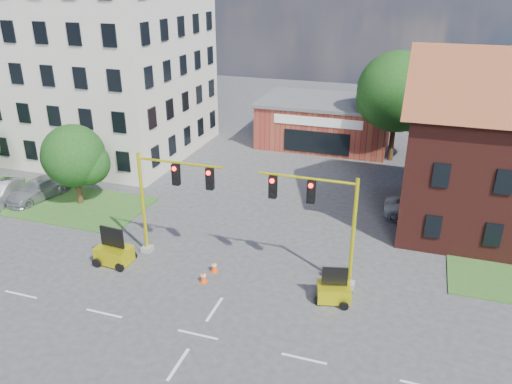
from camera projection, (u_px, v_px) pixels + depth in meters
The scene contains 17 objects.
ground at pixel (198, 335), 22.90m from camera, with size 120.00×120.00×0.00m, color #3D3D3F.
grass_verge_nw at pixel (9, 195), 37.33m from camera, with size 22.00×6.00×0.08m, color #325720.
lane_markings at pixel (167, 381), 20.29m from camera, with size 60.00×36.00×0.01m, color white, non-canonical shape.
office_block at pixel (87, 35), 43.58m from camera, with size 18.40×15.40×20.60m.
brick_shop at pixel (326, 122), 48.13m from camera, with size 12.40×8.40×4.30m.
tree_large at pixel (401, 95), 42.16m from camera, with size 7.19×6.85×9.53m.
tree_nw_front at pixel (77, 158), 34.67m from camera, with size 4.59×4.37×5.84m.
signal_mast_west at pixel (168, 195), 27.80m from camera, with size 5.30×0.60×6.20m.
signal_mast_east at pixel (322, 216), 25.30m from camera, with size 5.30×0.60×6.20m.
trailer_west at pixel (114, 253), 28.30m from camera, with size 2.00×1.41×2.18m.
trailer_east at pixel (334, 291), 25.05m from camera, with size 1.86×1.47×1.87m.
cone_a at pixel (203, 277), 26.69m from camera, with size 0.40×0.40×0.70m.
cone_b at pixel (214, 266), 27.64m from camera, with size 0.40×0.40×0.70m.
cone_c at pixel (336, 296), 25.05m from camera, with size 0.40×0.40×0.70m.
cone_d at pixel (327, 272), 27.13m from camera, with size 0.40×0.40×0.70m.
pickup_white at pixel (422, 210), 33.46m from camera, with size 2.28×4.94×1.37m, color silver.
sedan_silver_rear at pixel (38, 189), 36.56m from camera, with size 2.05×5.03×1.46m, color #A2A5A9.
Camera 1 is at (8.30, -16.60, 15.18)m, focal length 35.00 mm.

